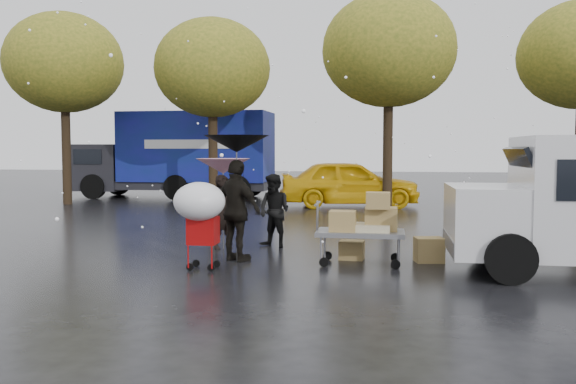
% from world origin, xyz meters
% --- Properties ---
extents(ground, '(90.00, 90.00, 0.00)m').
position_xyz_m(ground, '(0.00, 0.00, 0.00)').
color(ground, black).
rests_on(ground, ground).
extents(person_pink, '(0.64, 0.63, 1.49)m').
position_xyz_m(person_pink, '(-0.74, 1.26, 0.74)').
color(person_pink, black).
rests_on(person_pink, ground).
extents(person_middle, '(0.91, 0.84, 1.49)m').
position_xyz_m(person_middle, '(0.23, 1.61, 0.75)').
color(person_middle, black).
rests_on(person_middle, ground).
extents(person_black, '(1.14, 0.91, 1.81)m').
position_xyz_m(person_black, '(-0.14, -0.03, 0.91)').
color(person_black, black).
rests_on(person_black, ground).
extents(umbrella_pink, '(1.08, 1.08, 1.81)m').
position_xyz_m(umbrella_pink, '(-0.74, 1.26, 1.66)').
color(umbrella_pink, '#4C4C4C').
rests_on(umbrella_pink, ground).
extents(umbrella_black, '(1.14, 1.14, 2.24)m').
position_xyz_m(umbrella_black, '(-0.14, -0.03, 2.09)').
color(umbrella_black, '#4C4C4C').
rests_on(umbrella_black, ground).
extents(vendor_cart, '(1.52, 0.80, 1.27)m').
position_xyz_m(vendor_cart, '(2.13, -0.01, 0.73)').
color(vendor_cart, slate).
rests_on(vendor_cart, ground).
extents(shopping_cart, '(0.84, 0.84, 1.46)m').
position_xyz_m(shopping_cart, '(-0.51, -1.00, 1.06)').
color(shopping_cart, '#A5090A').
rests_on(shopping_cart, ground).
extents(blue_truck, '(8.30, 2.60, 3.50)m').
position_xyz_m(blue_truck, '(-6.03, 13.52, 1.76)').
color(blue_truck, navy).
rests_on(blue_truck, ground).
extents(box_ground_near, '(0.55, 0.47, 0.44)m').
position_xyz_m(box_ground_near, '(3.24, 0.42, 0.22)').
color(box_ground_near, olive).
rests_on(box_ground_near, ground).
extents(box_ground_far, '(0.46, 0.37, 0.34)m').
position_xyz_m(box_ground_far, '(1.87, 0.46, 0.17)').
color(box_ground_far, olive).
rests_on(box_ground_far, ground).
extents(yellow_taxi, '(5.09, 2.74, 1.64)m').
position_xyz_m(yellow_taxi, '(1.20, 10.70, 0.82)').
color(yellow_taxi, '#E1A90B').
rests_on(yellow_taxi, ground).
extents(tree_row, '(21.60, 4.40, 7.12)m').
position_xyz_m(tree_row, '(-0.47, 10.00, 5.02)').
color(tree_row, black).
rests_on(tree_row, ground).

